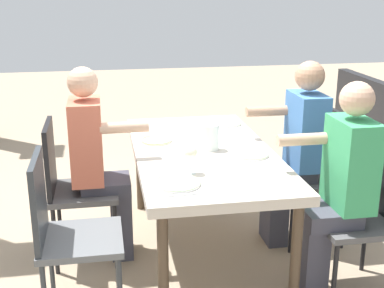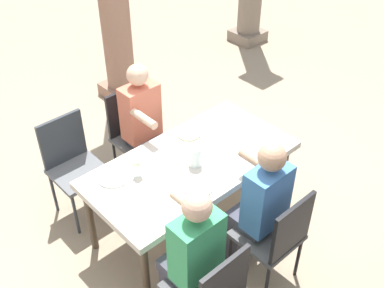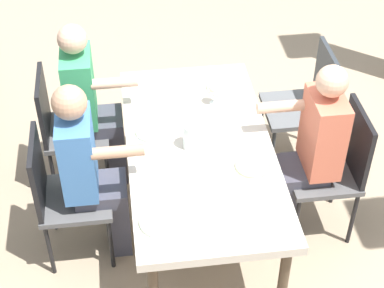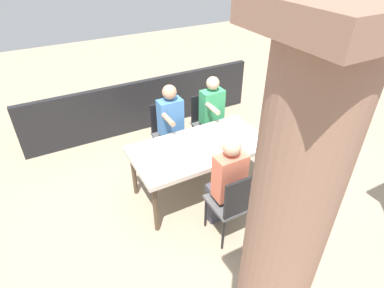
# 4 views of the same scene
# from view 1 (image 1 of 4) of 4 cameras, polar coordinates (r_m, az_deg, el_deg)

# --- Properties ---
(ground_plane) EXTENTS (16.00, 16.00, 0.00)m
(ground_plane) POSITION_cam_1_polar(r_m,az_deg,el_deg) (3.71, 1.14, -11.61)
(ground_plane) COLOR gray
(dining_table) EXTENTS (1.74, 0.89, 0.74)m
(dining_table) POSITION_cam_1_polar(r_m,az_deg,el_deg) (3.44, 1.21, -1.66)
(dining_table) COLOR beige
(dining_table) RESTS_ON ground
(chair_west_north) EXTENTS (0.44, 0.44, 0.96)m
(chair_west_north) POSITION_cam_1_polar(r_m,az_deg,el_deg) (2.86, -13.85, -8.97)
(chair_west_north) COLOR #5B5E61
(chair_west_north) RESTS_ON ground
(chair_west_south) EXTENTS (0.44, 0.44, 0.91)m
(chair_west_south) POSITION_cam_1_polar(r_m,az_deg,el_deg) (3.24, 18.79, -6.87)
(chair_west_south) COLOR #4F4F50
(chair_west_south) RESTS_ON ground
(chair_mid_north) EXTENTS (0.44, 0.44, 0.95)m
(chair_mid_north) POSITION_cam_1_polar(r_m,az_deg,el_deg) (3.49, -13.20, -4.10)
(chair_mid_north) COLOR #4F4F50
(chair_mid_north) RESTS_ON ground
(chair_mid_south) EXTENTS (0.44, 0.44, 0.93)m
(chair_mid_south) POSITION_cam_1_polar(r_m,az_deg,el_deg) (3.80, 14.01, -2.64)
(chair_mid_south) COLOR #4F4F50
(chair_mid_south) RESTS_ON ground
(diner_woman_green) EXTENTS (0.35, 0.49, 1.30)m
(diner_woman_green) POSITION_cam_1_polar(r_m,az_deg,el_deg) (3.43, -10.33, -1.75)
(diner_woman_green) COLOR #3F3F4C
(diner_woman_green) RESTS_ON ground
(diner_man_white) EXTENTS (0.35, 0.49, 1.30)m
(diner_man_white) POSITION_cam_1_polar(r_m,az_deg,el_deg) (3.67, 11.36, -0.47)
(diner_man_white) COLOR #3F3F4C
(diner_man_white) RESTS_ON ground
(diner_guest_third) EXTENTS (0.35, 0.49, 1.29)m
(diner_guest_third) POSITION_cam_1_polar(r_m,az_deg,el_deg) (3.09, 15.71, -4.46)
(diner_guest_third) COLOR #3F3F4C
(diner_guest_third) RESTS_ON ground
(plate_0) EXTENTS (0.26, 0.26, 0.02)m
(plate_0) POSITION_cam_1_polar(r_m,az_deg,el_deg) (2.83, -1.63, -4.33)
(plate_0) COLOR white
(plate_0) RESTS_ON dining_table
(wine_glass_0) EXTENTS (0.08, 0.08, 0.17)m
(wine_glass_0) POSITION_cam_1_polar(r_m,az_deg,el_deg) (2.95, -0.18, -1.03)
(wine_glass_0) COLOR white
(wine_glass_0) RESTS_ON dining_table
(fork_0) EXTENTS (0.02, 0.17, 0.01)m
(fork_0) POSITION_cam_1_polar(r_m,az_deg,el_deg) (2.70, -1.16, -5.60)
(fork_0) COLOR silver
(fork_0) RESTS_ON dining_table
(spoon_0) EXTENTS (0.03, 0.17, 0.01)m
(spoon_0) POSITION_cam_1_polar(r_m,az_deg,el_deg) (2.97, -2.05, -3.38)
(spoon_0) COLOR silver
(spoon_0) RESTS_ON dining_table
(plate_1) EXTENTS (0.23, 0.23, 0.02)m
(plate_1) POSITION_cam_1_polar(r_m,az_deg,el_deg) (3.31, 6.43, -1.15)
(plate_1) COLOR white
(plate_1) RESTS_ON dining_table
(fork_1) EXTENTS (0.02, 0.17, 0.01)m
(fork_1) POSITION_cam_1_polar(r_m,az_deg,el_deg) (3.18, 7.17, -2.09)
(fork_1) COLOR silver
(fork_1) RESTS_ON dining_table
(spoon_1) EXTENTS (0.03, 0.17, 0.01)m
(spoon_1) POSITION_cam_1_polar(r_m,az_deg,el_deg) (3.45, 5.73, -0.46)
(spoon_1) COLOR silver
(spoon_1) RESTS_ON dining_table
(plate_2) EXTENTS (0.21, 0.21, 0.02)m
(plate_2) POSITION_cam_1_polar(r_m,az_deg,el_deg) (3.59, -3.93, 0.37)
(plate_2) COLOR silver
(plate_2) RESTS_ON dining_table
(fork_2) EXTENTS (0.03, 0.17, 0.01)m
(fork_2) POSITION_cam_1_polar(r_m,az_deg,el_deg) (3.45, -3.66, -0.44)
(fork_2) COLOR silver
(fork_2) RESTS_ON dining_table
(spoon_2) EXTENTS (0.03, 0.17, 0.01)m
(spoon_2) POSITION_cam_1_polar(r_m,az_deg,el_deg) (3.73, -4.18, 0.95)
(spoon_2) COLOR silver
(spoon_2) RESTS_ON dining_table
(plate_3) EXTENTS (0.26, 0.26, 0.02)m
(plate_3) POSITION_cam_1_polar(r_m,az_deg,el_deg) (4.03, 3.58, 2.28)
(plate_3) COLOR white
(plate_3) RESTS_ON dining_table
(fork_3) EXTENTS (0.02, 0.17, 0.01)m
(fork_3) POSITION_cam_1_polar(r_m,az_deg,el_deg) (3.89, 4.09, 1.63)
(fork_3) COLOR silver
(fork_3) RESTS_ON dining_table
(spoon_3) EXTENTS (0.02, 0.17, 0.01)m
(spoon_3) POSITION_cam_1_polar(r_m,az_deg,el_deg) (4.17, 3.10, 2.74)
(spoon_3) COLOR silver
(spoon_3) RESTS_ON dining_table
(water_pitcher) EXTENTS (0.11, 0.11, 0.17)m
(water_pitcher) POSITION_cam_1_polar(r_m,az_deg,el_deg) (3.40, 2.04, 0.61)
(water_pitcher) COLOR white
(water_pitcher) RESTS_ON dining_table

